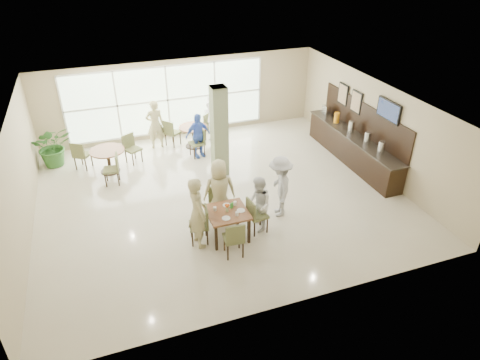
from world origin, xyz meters
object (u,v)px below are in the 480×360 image
object	(u,v)px
teen_far	(220,191)
adult_a	(198,136)
potted_plant	(53,146)
adult_standing	(155,124)
round_table_left	(108,155)
buffet_counter	(353,146)
teen_standing	(280,187)
main_table	(227,214)
teen_left	(197,212)
teen_right	(258,204)
round_table_right	(193,132)
adult_b	(214,120)

from	to	relation	value
teen_far	adult_a	size ratio (longest dim) A/B	1.13
potted_plant	adult_standing	bearing A→B (deg)	3.22
round_table_left	buffet_counter	distance (m)	7.80
teen_far	adult_standing	bearing A→B (deg)	-72.45
teen_standing	main_table	bearing A→B (deg)	-58.76
potted_plant	teen_standing	size ratio (longest dim) A/B	0.79
teen_left	adult_standing	distance (m)	5.68
adult_standing	teen_right	bearing A→B (deg)	101.98
round_table_right	potted_plant	distance (m)	4.56
buffet_counter	potted_plant	xyz separation A→B (m)	(-9.15, 3.02, 0.12)
main_table	potted_plant	size ratio (longest dim) A/B	0.73
teen_far	adult_standing	size ratio (longest dim) A/B	1.00
potted_plant	teen_right	bearing A→B (deg)	-47.94
teen_far	teen_standing	xyz separation A→B (m)	(1.54, -0.32, -0.01)
teen_right	adult_b	bearing A→B (deg)	-175.61
round_table_left	buffet_counter	size ratio (longest dim) A/B	0.23
teen_far	adult_b	bearing A→B (deg)	-96.52
round_table_left	adult_standing	world-z (taller)	adult_standing
round_table_right	adult_b	distance (m)	0.82
teen_right	adult_standing	world-z (taller)	adult_standing
adult_a	round_table_right	bearing A→B (deg)	73.41
main_table	round_table_right	distance (m)	5.31
potted_plant	adult_a	bearing A→B (deg)	-12.25
potted_plant	teen_standing	bearing A→B (deg)	-41.39
buffet_counter	adult_b	bearing A→B (deg)	143.19
round_table_right	teen_left	xyz separation A→B (m)	(-1.23, -5.32, 0.36)
teen_far	adult_b	size ratio (longest dim) A/B	0.98
main_table	buffet_counter	distance (m)	5.65
teen_standing	round_table_right	bearing A→B (deg)	-152.39
adult_b	teen_right	bearing A→B (deg)	4.94
main_table	teen_right	xyz separation A→B (m)	(0.83, 0.05, 0.08)
main_table	teen_left	xyz separation A→B (m)	(-0.74, -0.03, 0.25)
potted_plant	teen_far	bearing A→B (deg)	-48.58
main_table	teen_standing	size ratio (longest dim) A/B	0.58
potted_plant	adult_standing	distance (m)	3.33
round_table_left	teen_standing	size ratio (longest dim) A/B	0.63
potted_plant	adult_a	size ratio (longest dim) A/B	0.88
adult_b	adult_standing	world-z (taller)	adult_b
teen_left	potted_plant	bearing A→B (deg)	22.82
round_table_left	adult_a	size ratio (longest dim) A/B	0.70
round_table_left	buffet_counter	world-z (taller)	buffet_counter
main_table	adult_standing	xyz separation A→B (m)	(-0.74, 5.66, 0.20)
teen_standing	adult_a	distance (m)	4.17
round_table_left	potted_plant	bearing A→B (deg)	146.56
teen_standing	round_table_left	bearing A→B (deg)	-119.42
teen_left	teen_far	xyz separation A→B (m)	(0.80, 0.83, -0.05)
round_table_right	adult_standing	world-z (taller)	adult_standing
main_table	round_table_right	size ratio (longest dim) A/B	0.99
buffet_counter	adult_b	distance (m)	4.81
teen_standing	adult_a	size ratio (longest dim) A/B	1.12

